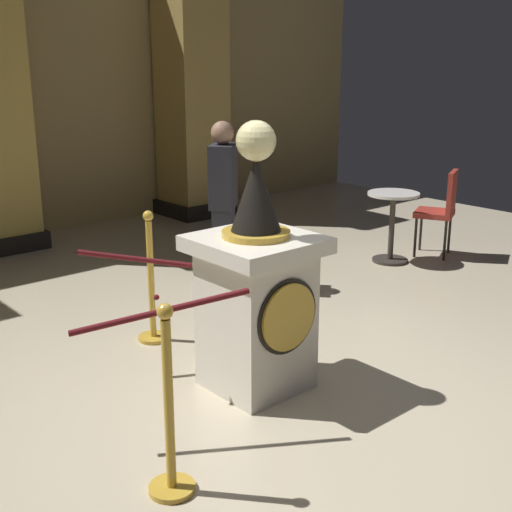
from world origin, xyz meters
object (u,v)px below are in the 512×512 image
(stanchion_near, at_px, (152,296))
(bystander_guest, at_px, (223,202))
(cafe_table, at_px, (392,218))
(cafe_chair_red, at_px, (442,206))
(pedestal_clock, at_px, (257,291))
(stanchion_far, at_px, (170,429))

(stanchion_near, distance_m, bystander_guest, 1.46)
(stanchion_near, relative_size, cafe_table, 1.36)
(stanchion_near, distance_m, cafe_table, 3.11)
(stanchion_near, height_order, bystander_guest, bystander_guest)
(stanchion_near, height_order, cafe_chair_red, stanchion_near)
(stanchion_near, bearing_deg, pedestal_clock, -84.77)
(bystander_guest, distance_m, cafe_table, 1.99)
(cafe_table, bearing_deg, bystander_guest, 164.32)
(stanchion_near, relative_size, cafe_chair_red, 1.08)
(stanchion_near, relative_size, bystander_guest, 0.65)
(pedestal_clock, distance_m, cafe_chair_red, 3.73)
(stanchion_far, relative_size, cafe_table, 1.33)
(pedestal_clock, height_order, cafe_table, pedestal_clock)
(cafe_table, bearing_deg, stanchion_near, -177.78)
(stanchion_far, bearing_deg, cafe_chair_red, 18.99)
(stanchion_near, distance_m, cafe_chair_red, 3.70)
(stanchion_far, bearing_deg, bystander_guest, 46.82)
(cafe_table, xyz_separation_m, cafe_chair_red, (0.58, -0.22, 0.09))
(cafe_chair_red, bearing_deg, pedestal_clock, -164.17)
(bystander_guest, bearing_deg, cafe_table, -15.68)
(pedestal_clock, height_order, cafe_chair_red, pedestal_clock)
(pedestal_clock, distance_m, cafe_table, 3.25)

